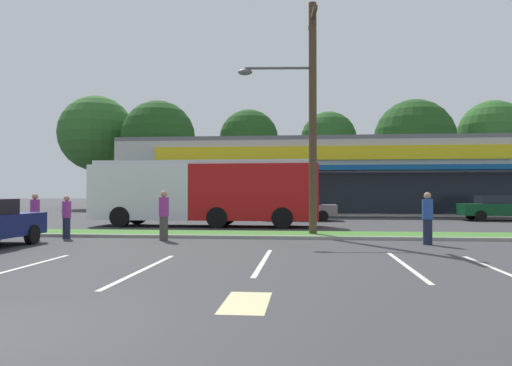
{
  "coord_description": "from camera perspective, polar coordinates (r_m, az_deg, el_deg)",
  "views": [
    {
      "loc": [
        3.92,
        -5.35,
        1.71
      ],
      "look_at": [
        1.57,
        18.1,
        2.13
      ],
      "focal_mm": 35.01,
      "sensor_mm": 36.0,
      "label": 1
    }
  ],
  "objects": [
    {
      "name": "parking_stripe_0",
      "position": [
        12.41,
        -25.75,
        -8.83
      ],
      "size": [
        0.12,
        4.8,
        0.01
      ],
      "primitive_type": "cube",
      "color": "silver",
      "rests_on": "ground_plane"
    },
    {
      "name": "curb_lip",
      "position": [
        18.62,
        -6.49,
        -6.11
      ],
      "size": [
        56.0,
        0.24,
        0.12
      ],
      "primitive_type": "cube",
      "color": "#99968C",
      "rests_on": "ground_plane"
    },
    {
      "name": "tree_mid",
      "position": [
        51.56,
        8.31,
        4.92
      ],
      "size": [
        5.69,
        5.69,
        9.91
      ],
      "color": "#473323",
      "rests_on": "ground_plane"
    },
    {
      "name": "tree_right",
      "position": [
        53.64,
        25.45,
        5.02
      ],
      "size": [
        6.59,
        6.59,
        10.58
      ],
      "color": "#473323",
      "rests_on": "ground_plane"
    },
    {
      "name": "pedestrian_near_bench",
      "position": [
        17.9,
        -10.49,
        -3.67
      ],
      "size": [
        0.35,
        0.35,
        1.76
      ],
      "rotation": [
        0.0,
        0.0,
        4.96
      ],
      "color": "#47423D",
      "rests_on": "ground_plane"
    },
    {
      "name": "tree_left",
      "position": [
        50.2,
        -11.11,
        5.12
      ],
      "size": [
        7.23,
        7.23,
        10.7
      ],
      "color": "#473323",
      "rests_on": "ground_plane"
    },
    {
      "name": "parking_stripe_1",
      "position": [
        11.37,
        -12.79,
        -9.63
      ],
      "size": [
        0.12,
        4.8,
        0.01
      ],
      "primitive_type": "cube",
      "color": "silver",
      "rests_on": "ground_plane"
    },
    {
      "name": "parking_stripe_2",
      "position": [
        12.41,
        0.84,
        -8.94
      ],
      "size": [
        0.12,
        4.8,
        0.01
      ],
      "primitive_type": "cube",
      "color": "silver",
      "rests_on": "ground_plane"
    },
    {
      "name": "parking_stripe_4",
      "position": [
        12.19,
        26.07,
        -8.98
      ],
      "size": [
        0.12,
        4.8,
        0.01
      ],
      "primitive_type": "cube",
      "color": "silver",
      "rests_on": "ground_plane"
    },
    {
      "name": "parking_stripe_3",
      "position": [
        12.19,
        16.77,
        -9.03
      ],
      "size": [
        0.12,
        4.8,
        0.01
      ],
      "primitive_type": "cube",
      "color": "silver",
      "rests_on": "ground_plane"
    },
    {
      "name": "pedestrian_by_pole",
      "position": [
        19.58,
        -20.83,
        -3.65
      ],
      "size": [
        0.32,
        0.32,
        1.58
      ],
      "rotation": [
        0.0,
        0.0,
        0.52
      ],
      "color": "#1E2338",
      "rests_on": "ground_plane"
    },
    {
      "name": "tree_mid_right",
      "position": [
        50.12,
        17.68,
        4.71
      ],
      "size": [
        7.71,
        7.71,
        10.54
      ],
      "color": "#473323",
      "rests_on": "ground_plane"
    },
    {
      "name": "pedestrian_mid",
      "position": [
        20.02,
        -23.95,
        -3.46
      ],
      "size": [
        0.33,
        0.33,
        1.65
      ],
      "rotation": [
        0.0,
        0.0,
        0.02
      ],
      "color": "#47423D",
      "rests_on": "ground_plane"
    },
    {
      "name": "lot_arrow",
      "position": [
        7.91,
        -1.15,
        -13.48
      ],
      "size": [
        0.7,
        1.6,
        0.01
      ],
      "primitive_type": "cube",
      "color": "beige",
      "rests_on": "ground_plane"
    },
    {
      "name": "city_bus",
      "position": [
        24.97,
        -5.84,
        -0.9
      ],
      "size": [
        11.32,
        2.85,
        3.25
      ],
      "rotation": [
        0.0,
        0.0,
        3.12
      ],
      "color": "#B71414",
      "rests_on": "ground_plane"
    },
    {
      "name": "car_1",
      "position": [
        30.03,
        5.03,
        -2.92
      ],
      "size": [
        4.45,
        1.91,
        1.36
      ],
      "rotation": [
        0.0,
        0.0,
        3.14
      ],
      "color": "slate",
      "rests_on": "ground_plane"
    },
    {
      "name": "utility_pole",
      "position": [
        19.44,
        6.04,
        8.24
      ],
      "size": [
        3.04,
        2.4,
        9.0
      ],
      "color": "#4C3826",
      "rests_on": "ground_plane"
    },
    {
      "name": "tree_mid_left",
      "position": [
        51.49,
        -0.82,
        5.03
      ],
      "size": [
        6.05,
        6.05,
        10.19
      ],
      "color": "#473323",
      "rests_on": "ground_plane"
    },
    {
      "name": "tree_far_left",
      "position": [
        55.16,
        -17.78,
        5.41
      ],
      "size": [
        7.87,
        7.87,
        11.8
      ],
      "color": "#473323",
      "rests_on": "ground_plane"
    },
    {
      "name": "storefront_building",
      "position": [
        41.91,
        7.77,
        0.57
      ],
      "size": [
        31.13,
        14.38,
        5.74
      ],
      "color": "#BCB7AD",
      "rests_on": "ground_plane"
    },
    {
      "name": "pedestrian_far",
      "position": [
        17.13,
        19.01,
        -3.83
      ],
      "size": [
        0.34,
        0.34,
        1.7
      ],
      "rotation": [
        0.0,
        0.0,
        4.88
      ],
      "color": "#1E2338",
      "rests_on": "ground_plane"
    },
    {
      "name": "grass_median",
      "position": [
        19.81,
        -5.74,
        -5.81
      ],
      "size": [
        56.0,
        2.2,
        0.12
      ],
      "primitive_type": "cube",
      "color": "#427A2D",
      "rests_on": "ground_plane"
    },
    {
      "name": "car_0",
      "position": [
        33.05,
        26.11,
        -2.56
      ],
      "size": [
        4.65,
        1.91,
        1.49
      ],
      "color": "#0C3F1E",
      "rests_on": "ground_plane"
    }
  ]
}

